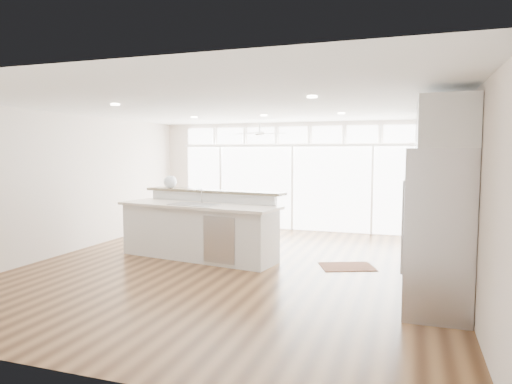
% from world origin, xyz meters
% --- Properties ---
extents(floor, '(7.00, 8.00, 0.02)m').
position_xyz_m(floor, '(0.00, 0.00, -0.01)').
color(floor, '#432814').
rests_on(floor, ground).
extents(ceiling, '(7.00, 8.00, 0.02)m').
position_xyz_m(ceiling, '(0.00, 0.00, 2.70)').
color(ceiling, white).
rests_on(ceiling, wall_back).
extents(wall_back, '(7.00, 0.04, 2.70)m').
position_xyz_m(wall_back, '(0.00, 4.00, 1.35)').
color(wall_back, beige).
rests_on(wall_back, floor).
extents(wall_front, '(7.00, 0.04, 2.70)m').
position_xyz_m(wall_front, '(0.00, -4.00, 1.35)').
color(wall_front, beige).
rests_on(wall_front, floor).
extents(wall_left, '(0.04, 8.00, 2.70)m').
position_xyz_m(wall_left, '(-3.50, 0.00, 1.35)').
color(wall_left, beige).
rests_on(wall_left, floor).
extents(wall_right, '(0.04, 8.00, 2.70)m').
position_xyz_m(wall_right, '(3.50, 0.00, 1.35)').
color(wall_right, beige).
rests_on(wall_right, floor).
extents(glass_wall, '(5.80, 0.06, 2.08)m').
position_xyz_m(glass_wall, '(0.00, 3.94, 1.05)').
color(glass_wall, white).
rests_on(glass_wall, wall_back).
extents(transom_row, '(5.90, 0.06, 0.40)m').
position_xyz_m(transom_row, '(0.00, 3.94, 2.38)').
color(transom_row, white).
rests_on(transom_row, wall_back).
extents(desk_window, '(0.04, 0.85, 0.85)m').
position_xyz_m(desk_window, '(3.46, 0.30, 1.55)').
color(desk_window, white).
rests_on(desk_window, wall_right).
extents(ceiling_fan, '(1.16, 1.16, 0.32)m').
position_xyz_m(ceiling_fan, '(-0.50, 2.80, 2.48)').
color(ceiling_fan, white).
rests_on(ceiling_fan, ceiling).
extents(recessed_lights, '(3.40, 3.00, 0.02)m').
position_xyz_m(recessed_lights, '(0.00, 0.20, 2.68)').
color(recessed_lights, beige).
rests_on(recessed_lights, ceiling).
extents(oven_cabinet, '(0.64, 1.20, 2.50)m').
position_xyz_m(oven_cabinet, '(3.17, 1.80, 1.25)').
color(oven_cabinet, silver).
rests_on(oven_cabinet, floor).
extents(desk_nook, '(0.72, 1.30, 0.76)m').
position_xyz_m(desk_nook, '(3.13, 0.30, 0.38)').
color(desk_nook, silver).
rests_on(desk_nook, floor).
extents(upper_cabinets, '(0.64, 1.30, 0.64)m').
position_xyz_m(upper_cabinets, '(3.17, 0.30, 2.35)').
color(upper_cabinets, silver).
rests_on(upper_cabinets, wall_right).
extents(refrigerator, '(0.76, 0.90, 2.00)m').
position_xyz_m(refrigerator, '(3.11, -1.35, 1.00)').
color(refrigerator, '#B0B1B5').
rests_on(refrigerator, floor).
extents(fridge_cabinet, '(0.64, 0.90, 0.60)m').
position_xyz_m(fridge_cabinet, '(3.17, -1.35, 2.30)').
color(fridge_cabinet, silver).
rests_on(fridge_cabinet, wall_right).
extents(framed_photos, '(0.06, 0.22, 0.80)m').
position_xyz_m(framed_photos, '(3.46, 0.92, 1.40)').
color(framed_photos, black).
rests_on(framed_photos, wall_right).
extents(kitchen_island, '(3.25, 1.65, 1.23)m').
position_xyz_m(kitchen_island, '(-0.89, 0.38, 0.62)').
color(kitchen_island, silver).
rests_on(kitchen_island, floor).
extents(rug, '(1.06, 0.92, 0.01)m').
position_xyz_m(rug, '(1.81, 0.59, 0.01)').
color(rug, '#3D1D13').
rests_on(rug, floor).
extents(office_chair, '(0.67, 0.64, 1.09)m').
position_xyz_m(office_chair, '(3.03, 0.97, 0.54)').
color(office_chair, black).
rests_on(office_chair, floor).
extents(fishbowl, '(0.26, 0.26, 0.26)m').
position_xyz_m(fishbowl, '(-1.77, 0.92, 1.36)').
color(fishbowl, silver).
rests_on(fishbowl, kitchen_island).
extents(monitor, '(0.08, 0.46, 0.39)m').
position_xyz_m(monitor, '(3.05, 0.30, 0.95)').
color(monitor, black).
rests_on(monitor, desk_nook).
extents(keyboard, '(0.14, 0.36, 0.02)m').
position_xyz_m(keyboard, '(2.88, 0.30, 0.77)').
color(keyboard, white).
rests_on(keyboard, desk_nook).
extents(potted_plant, '(0.30, 0.33, 0.22)m').
position_xyz_m(potted_plant, '(3.17, 1.80, 2.61)').
color(potted_plant, '#285E28').
rests_on(potted_plant, oven_cabinet).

